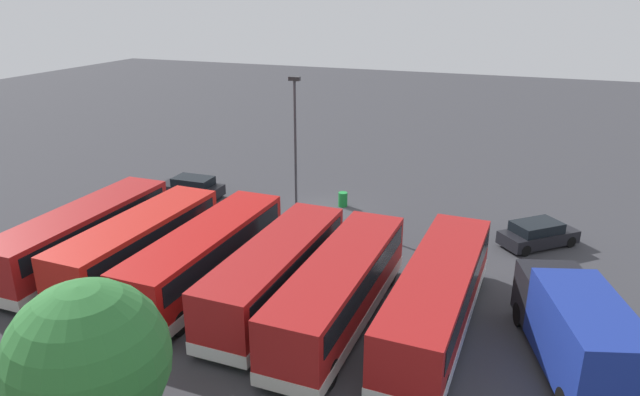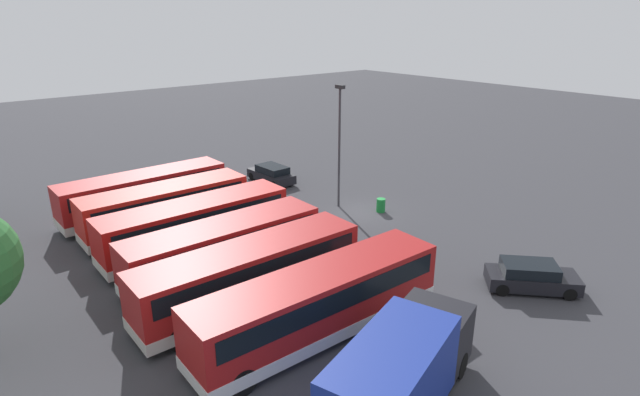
{
  "view_description": "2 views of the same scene",
  "coord_description": "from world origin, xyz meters",
  "px_view_note": "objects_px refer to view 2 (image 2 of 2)",
  "views": [
    {
      "loc": [
        -11.87,
        32.21,
        13.27
      ],
      "look_at": [
        -0.64,
        2.72,
        1.85
      ],
      "focal_mm": 31.93,
      "sensor_mm": 36.0,
      "label": 1
    },
    {
      "loc": [
        -23.07,
        23.13,
        12.75
      ],
      "look_at": [
        0.11,
        3.62,
        1.86
      ],
      "focal_mm": 28.46,
      "sensor_mm": 36.0,
      "label": 2
    }
  ],
  "objects_px": {
    "bus_single_deck_second": "(251,273)",
    "box_truck_blue": "(402,371)",
    "bus_single_deck_fourth": "(196,224)",
    "bus_single_deck_sixth": "(144,193)",
    "waste_bin_yellow": "(381,205)",
    "bus_single_deck_near_end": "(320,302)",
    "car_hatchback_silver": "(531,277)",
    "bus_single_deck_fifth": "(166,207)",
    "lamp_post_tall": "(339,138)",
    "bus_single_deck_third": "(224,248)",
    "car_small_green": "(271,174)"
  },
  "relations": [
    {
      "from": "box_truck_blue",
      "to": "lamp_post_tall",
      "type": "distance_m",
      "value": 20.27
    },
    {
      "from": "lamp_post_tall",
      "to": "bus_single_deck_fifth",
      "type": "bearing_deg",
      "value": 72.28
    },
    {
      "from": "bus_single_deck_third",
      "to": "bus_single_deck_sixth",
      "type": "bearing_deg",
      "value": -1.46
    },
    {
      "from": "bus_single_deck_third",
      "to": "bus_single_deck_second",
      "type": "bearing_deg",
      "value": 172.43
    },
    {
      "from": "car_small_green",
      "to": "waste_bin_yellow",
      "type": "relative_size",
      "value": 4.6
    },
    {
      "from": "bus_single_deck_near_end",
      "to": "box_truck_blue",
      "type": "relative_size",
      "value": 1.48
    },
    {
      "from": "waste_bin_yellow",
      "to": "bus_single_deck_near_end",
      "type": "bearing_deg",
      "value": 123.59
    },
    {
      "from": "bus_single_deck_second",
      "to": "car_hatchback_silver",
      "type": "relative_size",
      "value": 2.53
    },
    {
      "from": "bus_single_deck_fifth",
      "to": "car_hatchback_silver",
      "type": "relative_size",
      "value": 2.34
    },
    {
      "from": "bus_single_deck_near_end",
      "to": "bus_single_deck_second",
      "type": "xyz_separation_m",
      "value": [
        3.93,
        0.83,
        -0.0
      ]
    },
    {
      "from": "bus_single_deck_fourth",
      "to": "bus_single_deck_sixth",
      "type": "distance_m",
      "value": 7.22
    },
    {
      "from": "bus_single_deck_second",
      "to": "box_truck_blue",
      "type": "height_order",
      "value": "box_truck_blue"
    },
    {
      "from": "bus_single_deck_second",
      "to": "waste_bin_yellow",
      "type": "height_order",
      "value": "bus_single_deck_second"
    },
    {
      "from": "bus_single_deck_fourth",
      "to": "car_small_green",
      "type": "relative_size",
      "value": 2.5
    },
    {
      "from": "car_hatchback_silver",
      "to": "waste_bin_yellow",
      "type": "height_order",
      "value": "car_hatchback_silver"
    },
    {
      "from": "bus_single_deck_near_end",
      "to": "bus_single_deck_sixth",
      "type": "bearing_deg",
      "value": 0.42
    },
    {
      "from": "bus_single_deck_fourth",
      "to": "car_small_green",
      "type": "height_order",
      "value": "bus_single_deck_fourth"
    },
    {
      "from": "bus_single_deck_near_end",
      "to": "bus_single_deck_third",
      "type": "distance_m",
      "value": 7.08
    },
    {
      "from": "bus_single_deck_sixth",
      "to": "lamp_post_tall",
      "type": "relative_size",
      "value": 1.29
    },
    {
      "from": "bus_single_deck_fourth",
      "to": "bus_single_deck_fifth",
      "type": "height_order",
      "value": "same"
    },
    {
      "from": "bus_single_deck_second",
      "to": "waste_bin_yellow",
      "type": "distance_m",
      "value": 14.07
    },
    {
      "from": "bus_single_deck_fourth",
      "to": "bus_single_deck_near_end",
      "type": "bearing_deg",
      "value": -179.73
    },
    {
      "from": "bus_single_deck_second",
      "to": "bus_single_deck_sixth",
      "type": "distance_m",
      "value": 14.15
    },
    {
      "from": "bus_single_deck_second",
      "to": "bus_single_deck_fifth",
      "type": "distance_m",
      "value": 10.66
    },
    {
      "from": "bus_single_deck_second",
      "to": "lamp_post_tall",
      "type": "relative_size",
      "value": 1.31
    },
    {
      "from": "bus_single_deck_fourth",
      "to": "box_truck_blue",
      "type": "height_order",
      "value": "box_truck_blue"
    },
    {
      "from": "bus_single_deck_fourth",
      "to": "bus_single_deck_sixth",
      "type": "height_order",
      "value": "same"
    },
    {
      "from": "bus_single_deck_near_end",
      "to": "bus_single_deck_third",
      "type": "xyz_separation_m",
      "value": [
        7.07,
        0.41,
        -0.0
      ]
    },
    {
      "from": "box_truck_blue",
      "to": "lamp_post_tall",
      "type": "xyz_separation_m",
      "value": [
        16.17,
        -11.79,
        3.23
      ]
    },
    {
      "from": "car_hatchback_silver",
      "to": "waste_bin_yellow",
      "type": "relative_size",
      "value": 4.62
    },
    {
      "from": "bus_single_deck_third",
      "to": "bus_single_deck_sixth",
      "type": "distance_m",
      "value": 11.0
    },
    {
      "from": "bus_single_deck_fifth",
      "to": "bus_single_deck_sixth",
      "type": "bearing_deg",
      "value": -0.71
    },
    {
      "from": "car_small_green",
      "to": "waste_bin_yellow",
      "type": "bearing_deg",
      "value": -169.02
    },
    {
      "from": "bus_single_deck_third",
      "to": "car_small_green",
      "type": "bearing_deg",
      "value": -43.55
    },
    {
      "from": "car_small_green",
      "to": "waste_bin_yellow",
      "type": "distance_m",
      "value": 10.45
    },
    {
      "from": "box_truck_blue",
      "to": "lamp_post_tall",
      "type": "bearing_deg",
      "value": -36.11
    },
    {
      "from": "bus_single_deck_near_end",
      "to": "bus_single_deck_fourth",
      "type": "distance_m",
      "value": 10.84
    },
    {
      "from": "bus_single_deck_sixth",
      "to": "waste_bin_yellow",
      "type": "height_order",
      "value": "bus_single_deck_sixth"
    },
    {
      "from": "lamp_post_tall",
      "to": "waste_bin_yellow",
      "type": "xyz_separation_m",
      "value": [
        -2.7,
        -1.49,
        -4.46
      ]
    },
    {
      "from": "car_small_green",
      "to": "waste_bin_yellow",
      "type": "height_order",
      "value": "car_small_green"
    },
    {
      "from": "bus_single_deck_sixth",
      "to": "bus_single_deck_third",
      "type": "bearing_deg",
      "value": 178.54
    },
    {
      "from": "lamp_post_tall",
      "to": "car_hatchback_silver",
      "type": "bearing_deg",
      "value": 177.71
    },
    {
      "from": "car_hatchback_silver",
      "to": "lamp_post_tall",
      "type": "relative_size",
      "value": 0.52
    },
    {
      "from": "bus_single_deck_sixth",
      "to": "waste_bin_yellow",
      "type": "xyz_separation_m",
      "value": [
        -9.76,
        -12.63,
        -1.15
      ]
    },
    {
      "from": "box_truck_blue",
      "to": "car_hatchback_silver",
      "type": "relative_size",
      "value": 1.8
    },
    {
      "from": "lamp_post_tall",
      "to": "bus_single_deck_fourth",
      "type": "bearing_deg",
      "value": 90.81
    },
    {
      "from": "bus_single_deck_near_end",
      "to": "box_truck_blue",
      "type": "distance_m",
      "value": 5.23
    },
    {
      "from": "bus_single_deck_fourth",
      "to": "box_truck_blue",
      "type": "bearing_deg",
      "value": 177.39
    },
    {
      "from": "bus_single_deck_near_end",
      "to": "bus_single_deck_sixth",
      "type": "relative_size",
      "value": 1.06
    },
    {
      "from": "bus_single_deck_fifth",
      "to": "car_hatchback_silver",
      "type": "bearing_deg",
      "value": -149.99
    }
  ]
}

